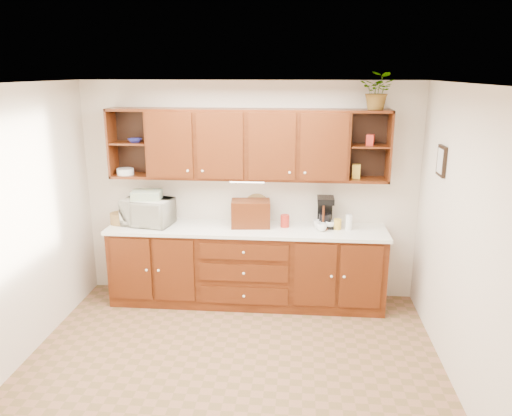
% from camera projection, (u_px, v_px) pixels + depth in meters
% --- Properties ---
extents(floor, '(4.00, 4.00, 0.00)m').
position_uv_depth(floor, '(231.00, 370.00, 4.66)').
color(floor, brown).
rests_on(floor, ground).
extents(ceiling, '(4.00, 4.00, 0.00)m').
position_uv_depth(ceiling, '(226.00, 84.00, 3.97)').
color(ceiling, white).
rests_on(ceiling, back_wall).
extents(back_wall, '(4.00, 0.00, 4.00)m').
position_uv_depth(back_wall, '(249.00, 191.00, 6.00)').
color(back_wall, beige).
rests_on(back_wall, floor).
extents(left_wall, '(0.00, 3.50, 3.50)m').
position_uv_depth(left_wall, '(8.00, 232.00, 4.48)').
color(left_wall, beige).
rests_on(left_wall, floor).
extents(right_wall, '(0.00, 3.50, 3.50)m').
position_uv_depth(right_wall, '(467.00, 245.00, 4.14)').
color(right_wall, beige).
rests_on(right_wall, floor).
extents(base_cabinets, '(3.20, 0.60, 0.90)m').
position_uv_depth(base_cabinets, '(247.00, 267.00, 5.93)').
color(base_cabinets, '#331305').
rests_on(base_cabinets, floor).
extents(countertop, '(3.24, 0.64, 0.04)m').
position_uv_depth(countertop, '(246.00, 229.00, 5.80)').
color(countertop, white).
rests_on(countertop, base_cabinets).
extents(upper_cabinets, '(3.20, 0.33, 0.80)m').
position_uv_depth(upper_cabinets, '(248.00, 144.00, 5.68)').
color(upper_cabinets, '#331305').
rests_on(upper_cabinets, back_wall).
extents(undercabinet_light, '(0.40, 0.05, 0.02)m').
position_uv_depth(undercabinet_light, '(247.00, 181.00, 5.74)').
color(undercabinet_light, white).
rests_on(undercabinet_light, upper_cabinets).
extents(framed_picture, '(0.03, 0.24, 0.30)m').
position_uv_depth(framed_picture, '(442.00, 161.00, 4.86)').
color(framed_picture, black).
rests_on(framed_picture, right_wall).
extents(wicker_basket, '(0.26, 0.26, 0.13)m').
position_uv_depth(wicker_basket, '(120.00, 218.00, 5.93)').
color(wicker_basket, olive).
rests_on(wicker_basket, countertop).
extents(microwave, '(0.62, 0.47, 0.31)m').
position_uv_depth(microwave, '(148.00, 212.00, 5.88)').
color(microwave, beige).
rests_on(microwave, countertop).
extents(towel_stack, '(0.36, 0.28, 0.10)m').
position_uv_depth(towel_stack, '(147.00, 195.00, 5.82)').
color(towel_stack, '#C5BF5C').
rests_on(towel_stack, microwave).
extents(wine_bottle, '(0.08, 0.08, 0.28)m').
position_uv_depth(wine_bottle, '(164.00, 213.00, 5.88)').
color(wine_bottle, '#10321A').
rests_on(wine_bottle, countertop).
extents(woven_tray, '(0.36, 0.20, 0.34)m').
position_uv_depth(woven_tray, '(257.00, 221.00, 6.02)').
color(woven_tray, olive).
rests_on(woven_tray, countertop).
extents(bread_box, '(0.47, 0.32, 0.31)m').
position_uv_depth(bread_box, '(251.00, 213.00, 5.80)').
color(bread_box, '#331305').
rests_on(bread_box, countertop).
extents(mug_tree, '(0.29, 0.28, 0.31)m').
position_uv_depth(mug_tree, '(323.00, 225.00, 5.73)').
color(mug_tree, '#331305').
rests_on(mug_tree, countertop).
extents(canister_red, '(0.11, 0.11, 0.14)m').
position_uv_depth(canister_red, '(285.00, 221.00, 5.80)').
color(canister_red, '#B02519').
rests_on(canister_red, countertop).
extents(canister_white, '(0.09, 0.09, 0.18)m').
position_uv_depth(canister_white, '(349.00, 222.00, 5.69)').
color(canister_white, white).
rests_on(canister_white, countertop).
extents(canister_yellow, '(0.11, 0.11, 0.12)m').
position_uv_depth(canister_yellow, '(338.00, 224.00, 5.72)').
color(canister_yellow, gold).
rests_on(canister_yellow, countertop).
extents(coffee_maker, '(0.19, 0.25, 0.35)m').
position_uv_depth(coffee_maker, '(325.00, 212.00, 5.80)').
color(coffee_maker, black).
rests_on(coffee_maker, countertop).
extents(bowl_stack, '(0.22, 0.22, 0.04)m').
position_uv_depth(bowl_stack, '(135.00, 140.00, 5.77)').
color(bowl_stack, navy).
rests_on(bowl_stack, upper_cabinets).
extents(plate_stack, '(0.24, 0.24, 0.07)m').
position_uv_depth(plate_stack, '(125.00, 171.00, 5.87)').
color(plate_stack, white).
rests_on(plate_stack, upper_cabinets).
extents(pantry_box_yellow, '(0.10, 0.08, 0.16)m').
position_uv_depth(pantry_box_yellow, '(356.00, 171.00, 5.65)').
color(pantry_box_yellow, gold).
rests_on(pantry_box_yellow, upper_cabinets).
extents(pantry_box_red, '(0.10, 0.09, 0.12)m').
position_uv_depth(pantry_box_red, '(370.00, 140.00, 5.53)').
color(pantry_box_red, '#B02519').
rests_on(pantry_box_red, upper_cabinets).
extents(potted_plant, '(0.46, 0.43, 0.40)m').
position_uv_depth(potted_plant, '(378.00, 91.00, 5.35)').
color(potted_plant, '#999999').
rests_on(potted_plant, upper_cabinets).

